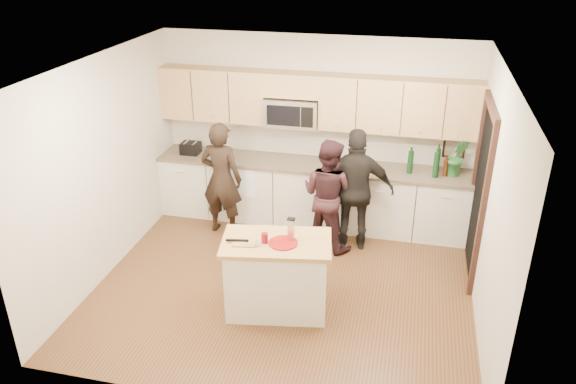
% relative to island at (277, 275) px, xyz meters
% --- Properties ---
extents(floor, '(4.50, 4.50, 0.00)m').
position_rel_island_xyz_m(floor, '(-0.03, 0.49, -0.45)').
color(floor, brown).
rests_on(floor, ground).
extents(room_shell, '(4.52, 4.02, 2.71)m').
position_rel_island_xyz_m(room_shell, '(-0.03, 0.49, 1.28)').
color(room_shell, beige).
rests_on(room_shell, ground).
extents(back_cabinetry, '(4.50, 0.66, 0.94)m').
position_rel_island_xyz_m(back_cabinetry, '(-0.03, 2.18, 0.02)').
color(back_cabinetry, beige).
rests_on(back_cabinetry, ground).
extents(upper_cabinetry, '(4.50, 0.33, 0.75)m').
position_rel_island_xyz_m(upper_cabinetry, '(0.01, 2.33, 1.39)').
color(upper_cabinetry, tan).
rests_on(upper_cabinetry, ground).
extents(microwave, '(0.76, 0.41, 0.40)m').
position_rel_island_xyz_m(microwave, '(-0.34, 2.29, 1.20)').
color(microwave, silver).
rests_on(microwave, ground).
extents(doorway, '(0.06, 1.25, 2.20)m').
position_rel_island_xyz_m(doorway, '(2.20, 1.39, 0.70)').
color(doorway, black).
rests_on(doorway, ground).
extents(framed_picture, '(0.30, 0.03, 0.38)m').
position_rel_island_xyz_m(framed_picture, '(1.92, 2.48, 0.83)').
color(framed_picture, black).
rests_on(framed_picture, ground).
extents(dish_towel, '(0.34, 0.60, 0.48)m').
position_rel_island_xyz_m(dish_towel, '(-0.98, 1.99, 0.35)').
color(dish_towel, white).
rests_on(dish_towel, ground).
extents(island, '(1.30, 0.89, 0.90)m').
position_rel_island_xyz_m(island, '(0.00, 0.00, 0.00)').
color(island, beige).
rests_on(island, ground).
extents(red_plate, '(0.32, 0.32, 0.02)m').
position_rel_island_xyz_m(red_plate, '(0.08, -0.04, 0.45)').
color(red_plate, maroon).
rests_on(red_plate, island).
extents(box_grater, '(0.08, 0.06, 0.25)m').
position_rel_island_xyz_m(box_grater, '(0.15, 0.06, 0.59)').
color(box_grater, silver).
rests_on(box_grater, red_plate).
extents(drink_glass, '(0.07, 0.07, 0.11)m').
position_rel_island_xyz_m(drink_glass, '(-0.12, -0.06, 0.50)').
color(drink_glass, maroon).
rests_on(drink_glass, island).
extents(cutting_board, '(0.28, 0.22, 0.02)m').
position_rel_island_xyz_m(cutting_board, '(-0.33, -0.13, 0.45)').
color(cutting_board, '#A98346').
rests_on(cutting_board, island).
extents(tongs, '(0.25, 0.07, 0.02)m').
position_rel_island_xyz_m(tongs, '(-0.41, -0.13, 0.47)').
color(tongs, black).
rests_on(tongs, cutting_board).
extents(knife, '(0.20, 0.05, 0.01)m').
position_rel_island_xyz_m(knife, '(-0.24, -0.17, 0.47)').
color(knife, silver).
rests_on(knife, cutting_board).
extents(toaster, '(0.27, 0.23, 0.17)m').
position_rel_island_xyz_m(toaster, '(-1.86, 2.16, 0.57)').
color(toaster, black).
rests_on(toaster, back_cabinetry).
extents(bottle_cluster, '(0.67, 0.32, 0.41)m').
position_rel_island_xyz_m(bottle_cluster, '(1.69, 2.19, 0.67)').
color(bottle_cluster, black).
rests_on(bottle_cluster, back_cabinetry).
extents(orchid, '(0.33, 0.28, 0.54)m').
position_rel_island_xyz_m(orchid, '(1.96, 2.21, 0.76)').
color(orchid, '#2F7735').
rests_on(orchid, back_cabinetry).
extents(woman_left, '(0.63, 0.45, 1.65)m').
position_rel_island_xyz_m(woman_left, '(-1.20, 1.62, 0.37)').
color(woman_left, black).
rests_on(woman_left, ground).
extents(woman_center, '(0.92, 0.83, 1.55)m').
position_rel_island_xyz_m(woman_center, '(0.32, 1.55, 0.32)').
color(woman_center, black).
rests_on(woman_center, ground).
extents(woman_right, '(1.04, 0.55, 1.70)m').
position_rel_island_xyz_m(woman_right, '(0.69, 1.61, 0.40)').
color(woman_right, black).
rests_on(woman_right, ground).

